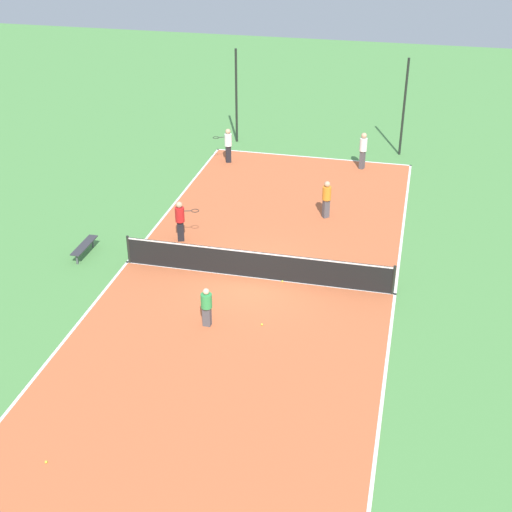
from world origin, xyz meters
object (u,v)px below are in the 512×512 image
at_px(player_near_white, 228,143).
at_px(player_far_white, 363,148).
at_px(tennis_net, 256,264).
at_px(player_coach_red, 180,218).
at_px(player_far_green, 207,305).
at_px(tennis_ball_midcourt, 282,281).
at_px(fence_post_back_left, 236,96).
at_px(bench, 84,246).
at_px(tennis_ball_near_net, 46,462).
at_px(fence_post_back_right, 404,108).
at_px(tennis_ball_right_alley, 262,324).
at_px(player_center_orange, 327,197).

relative_size(player_near_white, player_far_white, 0.95).
distance_m(tennis_net, player_coach_red, 4.13).
xyz_separation_m(tennis_net, player_far_green, (-0.84, -3.29, 0.21)).
height_order(tennis_ball_midcourt, fence_post_back_left, fence_post_back_left).
bearing_deg(player_far_green, player_far_white, -102.15).
distance_m(bench, tennis_ball_near_net, 10.81).
xyz_separation_m(tennis_ball_near_net, fence_post_back_left, (-1.30, 23.76, 2.39)).
height_order(bench, tennis_ball_midcourt, bench).
height_order(player_near_white, player_far_white, player_far_white).
xyz_separation_m(bench, player_far_green, (5.86, -3.46, 0.40)).
relative_size(player_near_white, tennis_ball_near_net, 25.25).
bearing_deg(player_far_green, fence_post_back_right, -105.60).
relative_size(player_coach_red, tennis_ball_right_alley, 24.50).
xyz_separation_m(player_far_green, player_center_orange, (2.54, 8.81, 0.16)).
bearing_deg(tennis_ball_near_net, fence_post_back_left, 93.14).
height_order(player_center_orange, fence_post_back_right, fence_post_back_right).
height_order(tennis_net, bench, tennis_net).
xyz_separation_m(player_center_orange, tennis_ball_near_net, (-4.69, -15.50, -0.89)).
relative_size(tennis_net, player_coach_red, 5.86).
xyz_separation_m(tennis_net, tennis_ball_right_alley, (0.88, -2.91, -0.52)).
height_order(player_near_white, fence_post_back_right, fence_post_back_right).
relative_size(player_near_white, fence_post_back_left, 0.35).
bearing_deg(tennis_ball_right_alley, fence_post_back_left, 107.21).
relative_size(player_center_orange, fence_post_back_right, 0.33).
xyz_separation_m(tennis_net, tennis_ball_near_net, (-2.99, -9.98, -0.52)).
xyz_separation_m(tennis_net, player_far_white, (2.62, 11.35, 0.48)).
distance_m(player_center_orange, tennis_ball_midcourt, 5.74).
relative_size(player_far_green, tennis_ball_midcourt, 20.15).
distance_m(player_center_orange, tennis_ball_right_alley, 8.51).
xyz_separation_m(player_center_orange, tennis_ball_midcourt, (-0.72, -5.62, -0.89)).
xyz_separation_m(tennis_net, bench, (-6.69, 0.17, -0.19)).
distance_m(player_far_green, player_center_orange, 9.17).
bearing_deg(tennis_ball_midcourt, fence_post_back_left, 110.81).
height_order(player_far_white, tennis_ball_midcourt, player_far_white).
height_order(player_far_white, fence_post_back_left, fence_post_back_left).
distance_m(tennis_net, tennis_ball_midcourt, 1.12).
bearing_deg(fence_post_back_right, player_far_white, -124.63).
xyz_separation_m(player_near_white, fence_post_back_right, (8.22, 3.10, 1.43)).
bearing_deg(tennis_net, player_far_white, 77.01).
distance_m(tennis_ball_midcourt, tennis_ball_right_alley, 2.80).
xyz_separation_m(player_far_white, fence_post_back_left, (-6.91, 2.42, 1.38)).
bearing_deg(tennis_ball_midcourt, tennis_ball_near_net, -111.91).
xyz_separation_m(player_coach_red, fence_post_back_right, (7.81, 11.65, 1.47)).
xyz_separation_m(player_coach_red, player_far_green, (2.68, -5.41, -0.19)).
distance_m(player_coach_red, player_far_white, 11.09).
height_order(player_far_white, tennis_ball_near_net, player_far_white).
bearing_deg(player_far_white, tennis_ball_near_net, 6.93).
distance_m(bench, fence_post_back_left, 13.97).
bearing_deg(fence_post_back_right, tennis_ball_right_alley, -101.57).
relative_size(bench, tennis_ball_right_alley, 24.67).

